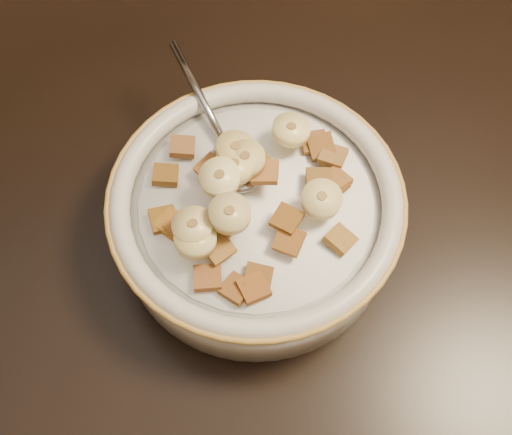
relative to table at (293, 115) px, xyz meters
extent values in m
cube|color=#422816|center=(0.00, 0.00, -0.78)|extent=(4.00, 4.50, 0.10)
cube|color=black|center=(0.00, 0.00, 0.00)|extent=(1.42, 0.94, 0.04)
cylinder|color=silver|center=(-0.07, -0.13, 0.05)|extent=(0.22, 0.22, 0.05)
cylinder|color=white|center=(-0.07, -0.13, 0.07)|extent=(0.19, 0.19, 0.00)
ellipsoid|color=#8D8F9E|center=(-0.08, -0.09, 0.08)|extent=(0.05, 0.06, 0.01)
cube|color=#8A6018|center=(-0.14, -0.13, 0.08)|extent=(0.03, 0.03, 0.01)
cube|color=brown|center=(-0.14, -0.14, 0.08)|extent=(0.03, 0.03, 0.01)
cube|color=brown|center=(-0.13, -0.18, 0.08)|extent=(0.02, 0.02, 0.01)
cube|color=brown|center=(-0.15, -0.13, 0.08)|extent=(0.02, 0.02, 0.01)
cube|color=brown|center=(-0.11, -0.20, 0.08)|extent=(0.03, 0.03, 0.01)
cube|color=brown|center=(-0.01, -0.10, 0.08)|extent=(0.02, 0.02, 0.01)
cube|color=brown|center=(-0.01, -0.09, 0.08)|extent=(0.02, 0.02, 0.01)
cube|color=brown|center=(-0.11, -0.17, 0.09)|extent=(0.03, 0.03, 0.01)
cube|color=brown|center=(-0.06, -0.16, 0.09)|extent=(0.03, 0.03, 0.01)
cube|color=brown|center=(-0.06, -0.17, 0.08)|extent=(0.03, 0.03, 0.01)
cube|color=brown|center=(-0.09, -0.20, 0.08)|extent=(0.02, 0.02, 0.01)
cube|color=#9D5F34|center=(-0.01, -0.13, 0.08)|extent=(0.03, 0.03, 0.01)
cube|color=#945B27|center=(-0.06, -0.12, 0.10)|extent=(0.03, 0.03, 0.01)
cube|color=brown|center=(-0.10, -0.15, 0.09)|extent=(0.03, 0.03, 0.01)
cube|color=brown|center=(-0.12, -0.07, 0.08)|extent=(0.02, 0.02, 0.01)
cube|color=brown|center=(-0.09, -0.19, 0.08)|extent=(0.03, 0.03, 0.01)
cube|color=brown|center=(-0.02, -0.13, 0.08)|extent=(0.02, 0.03, 0.01)
cube|color=brown|center=(-0.14, -0.09, 0.08)|extent=(0.02, 0.03, 0.01)
cube|color=brown|center=(-0.06, -0.11, 0.09)|extent=(0.03, 0.03, 0.01)
cube|color=brown|center=(-0.01, -0.13, 0.08)|extent=(0.03, 0.03, 0.01)
cube|color=brown|center=(-0.12, -0.14, 0.09)|extent=(0.03, 0.03, 0.01)
cube|color=#96592A|center=(-0.10, -0.10, 0.09)|extent=(0.03, 0.03, 0.01)
cube|color=brown|center=(0.00, -0.11, 0.08)|extent=(0.03, 0.03, 0.01)
cube|color=olive|center=(-0.02, -0.18, 0.08)|extent=(0.03, 0.03, 0.01)
cylinder|color=#FFE586|center=(-0.09, -0.11, 0.10)|extent=(0.03, 0.03, 0.01)
cylinder|color=#FFE6AB|center=(-0.10, -0.12, 0.10)|extent=(0.04, 0.04, 0.01)
cylinder|color=#E2D180|center=(-0.13, -0.16, 0.10)|extent=(0.04, 0.04, 0.01)
cylinder|color=#DDC277|center=(-0.08, -0.11, 0.10)|extent=(0.04, 0.04, 0.01)
cylinder|color=#FBE592|center=(-0.03, -0.08, 0.09)|extent=(0.04, 0.04, 0.01)
cylinder|color=#C7BE7B|center=(-0.10, -0.15, 0.11)|extent=(0.04, 0.04, 0.01)
cylinder|color=#FFDA7C|center=(-0.03, -0.15, 0.10)|extent=(0.04, 0.04, 0.01)
cylinder|color=#EFD273|center=(-0.08, -0.10, 0.10)|extent=(0.04, 0.04, 0.02)
cylinder|color=#EECC80|center=(-0.13, -0.15, 0.10)|extent=(0.04, 0.04, 0.01)
camera|label=1|loc=(-0.14, -0.37, 0.51)|focal=45.00mm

